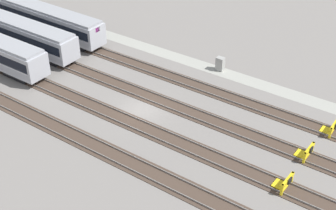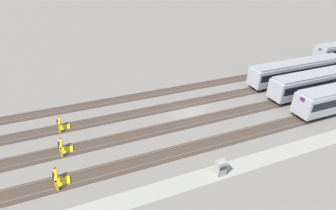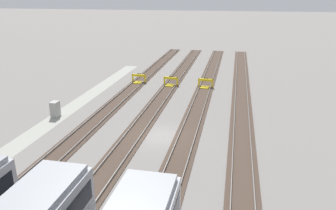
{
  "view_description": "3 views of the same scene",
  "coord_description": "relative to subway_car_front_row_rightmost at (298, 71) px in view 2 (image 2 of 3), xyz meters",
  "views": [
    {
      "loc": [
        -24.38,
        30.34,
        26.54
      ],
      "look_at": [
        -3.24,
        0.0,
        1.8
      ],
      "focal_mm": 50.0,
      "sensor_mm": 36.0,
      "label": 1
    },
    {
      "loc": [
        -14.13,
        -27.12,
        18.22
      ],
      "look_at": [
        -3.24,
        0.0,
        1.8
      ],
      "focal_mm": 28.0,
      "sensor_mm": 36.0,
      "label": 2
    },
    {
      "loc": [
        25.81,
        6.05,
        12.12
      ],
      "look_at": [
        -3.24,
        0.0,
        1.8
      ],
      "focal_mm": 35.0,
      "sensor_mm": 36.0,
      "label": 3
    }
  ],
  "objects": [
    {
      "name": "rail_track_middle",
      "position": [
        -20.81,
        -0.04,
        -2.0
      ],
      "size": [
        90.0,
        2.24,
        0.21
      ],
      "color": "#47382D",
      "rests_on": "ground"
    },
    {
      "name": "subway_car_front_row_rightmost",
      "position": [
        0.0,
        0.0,
        0.0
      ],
      "size": [
        18.01,
        2.91,
        3.7
      ],
      "color": "#ADAFB7",
      "rests_on": "ground"
    },
    {
      "name": "subway_car_back_row_leftmost",
      "position": [
        0.0,
        -4.7,
        0.0
      ],
      "size": [
        18.01,
        2.87,
        3.7
      ],
      "color": "#ADAFB7",
      "rests_on": "ground"
    },
    {
      "name": "rail_track_near_inner",
      "position": [
        -20.81,
        -4.74,
        -2.0
      ],
      "size": [
        90.0,
        2.24,
        0.21
      ],
      "color": "#47382D",
      "rests_on": "ground"
    },
    {
      "name": "bumper_stop_middle_track",
      "position": [
        -37.03,
        -0.05,
        -1.53
      ],
      "size": [
        1.38,
        2.01,
        1.22
      ],
      "color": "yellow",
      "rests_on": "ground"
    },
    {
      "name": "rail_track_nearest",
      "position": [
        -20.81,
        -9.44,
        -2.0
      ],
      "size": [
        90.0,
        2.23,
        0.21
      ],
      "color": "#47382D",
      "rests_on": "ground"
    },
    {
      "name": "rail_track_far_inner",
      "position": [
        -20.81,
        4.67,
        -2.0
      ],
      "size": [
        90.0,
        2.23,
        0.21
      ],
      "color": "#47382D",
      "rests_on": "ground"
    },
    {
      "name": "bumper_stop_near_inner_track",
      "position": [
        -37.03,
        -4.75,
        -1.53
      ],
      "size": [
        1.37,
        2.01,
        1.22
      ],
      "color": "yellow",
      "rests_on": "ground"
    },
    {
      "name": "bumper_stop_nearest_track",
      "position": [
        -37.64,
        -9.44,
        -1.53
      ],
      "size": [
        1.35,
        2.0,
        1.22
      ],
      "color": "yellow",
      "rests_on": "ground"
    },
    {
      "name": "electrical_cabinet",
      "position": [
        -23.25,
        -13.95,
        -1.24
      ],
      "size": [
        0.9,
        0.73,
        1.6
      ],
      "color": "#9E9E99",
      "rests_on": "ground"
    },
    {
      "name": "ground_plane",
      "position": [
        -20.81,
        -2.39,
        -2.04
      ],
      "size": [
        400.0,
        400.0,
        0.0
      ],
      "primitive_type": "plane",
      "color": "gray"
    },
    {
      "name": "service_walkway",
      "position": [
        -20.81,
        -13.68,
        -2.04
      ],
      "size": [
        54.0,
        2.0,
        0.01
      ],
      "primitive_type": "cube",
      "color": "#9E9E93",
      "rests_on": "ground"
    }
  ]
}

